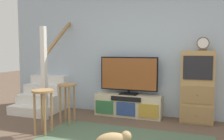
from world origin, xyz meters
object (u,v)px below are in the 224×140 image
television (129,75)px  dog (114,140)px  desk_clock (203,44)px  bar_stool_near (43,101)px  media_console (128,105)px  side_cabinet (197,87)px  bar_stool_far (67,94)px

television → dog: (0.24, -1.62, -0.74)m
desk_clock → bar_stool_near: 2.95m
media_console → bar_stool_near: size_ratio=1.88×
television → bar_stool_near: size_ratio=1.65×
media_console → bar_stool_near: bearing=-124.6°
media_console → desk_clock: desk_clock is taller
media_console → desk_clock: size_ratio=5.59×
television → desk_clock: desk_clock is taller
television → bar_stool_near: television is taller
side_cabinet → bar_stool_far: (-2.24, -0.86, -0.13)m
media_console → dog: 1.62m
media_console → bar_stool_far: size_ratio=1.85×
television → side_cabinet: side_cabinet is taller
dog → bar_stool_near: bearing=173.5°
side_cabinet → television: bearing=179.4°
media_console → television: bearing=90.0°
television → side_cabinet: 1.33m
bar_stool_far → bar_stool_near: bearing=-97.7°
bar_stool_far → television: bearing=43.3°
side_cabinet → dog: (-1.08, -1.61, -0.55)m
television → bar_stool_far: television is taller
television → desk_clock: size_ratio=4.90×
bar_stool_far → dog: size_ratio=1.49×
television → bar_stool_near: 1.82m
side_cabinet → media_console: bearing=-179.6°
side_cabinet → bar_stool_far: side_cabinet is taller
television → side_cabinet: (1.32, -0.01, -0.18)m
desk_clock → television: bearing=178.8°
bar_stool_near → bar_stool_far: size_ratio=0.98×
media_console → bar_stool_far: (-0.92, -0.85, 0.32)m
media_console → television: television is taller
desk_clock → bar_stool_far: size_ratio=0.33×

